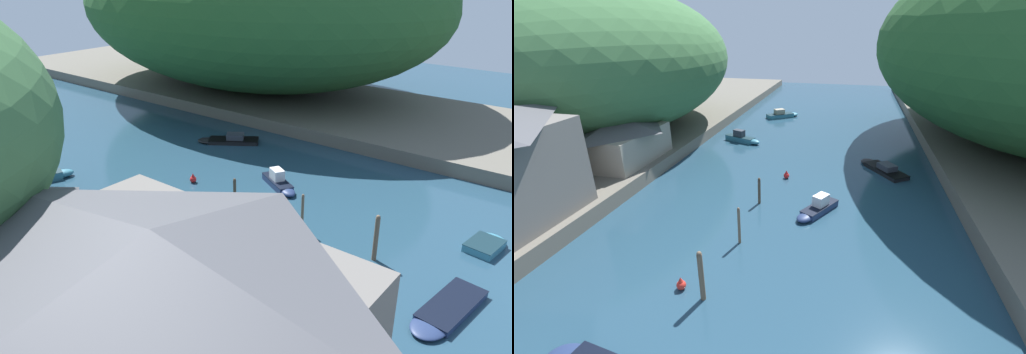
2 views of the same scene
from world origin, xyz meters
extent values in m
plane|color=#234256|center=(0.00, 30.00, 0.00)|extent=(130.00, 130.00, 0.00)
cube|color=#666056|center=(-25.16, 30.00, 0.69)|extent=(22.00, 120.00, 1.39)
ellipsoid|color=#3D6B3D|center=(-26.26, 37.15, 10.35)|extent=(29.12, 40.76, 17.92)
cube|color=gray|center=(-18.28, 26.74, 3.00)|extent=(6.50, 8.92, 3.24)
pyramid|color=#4C4C51|center=(-18.28, 26.74, 5.38)|extent=(7.02, 9.63, 1.51)
cube|color=navy|center=(2.93, 22.86, 0.28)|extent=(2.98, 3.94, 0.55)
ellipsoid|color=navy|center=(2.00, 21.20, 0.28)|extent=(2.00, 2.25, 0.55)
cube|color=black|center=(2.93, 22.86, 0.57)|extent=(3.04, 4.02, 0.03)
cube|color=silver|center=(2.99, 22.96, 1.03)|extent=(1.44, 1.60, 0.95)
cube|color=black|center=(8.93, 33.03, 0.20)|extent=(4.56, 5.34, 0.40)
ellipsoid|color=black|center=(7.45, 35.14, 0.20)|extent=(3.00, 3.17, 0.40)
cube|color=black|center=(8.93, 33.03, 0.41)|extent=(4.65, 5.44, 0.03)
cube|color=#333842|center=(9.02, 32.90, 0.70)|extent=(2.15, 2.26, 0.61)
cube|color=teal|center=(-9.65, 39.83, 0.34)|extent=(4.40, 2.58, 0.68)
ellipsoid|color=teal|center=(-7.65, 39.10, 0.34)|extent=(2.39, 1.80, 0.68)
cube|color=#132A33|center=(-9.65, 39.83, 0.70)|extent=(4.49, 2.63, 0.03)
cube|color=#333842|center=(-9.77, 39.87, 1.13)|extent=(1.68, 1.30, 0.90)
cube|color=teal|center=(-7.11, 54.21, 0.33)|extent=(4.63, 4.17, 0.66)
ellipsoid|color=teal|center=(-5.33, 55.62, 0.33)|extent=(2.80, 2.69, 0.66)
cube|color=#132A33|center=(-7.11, 54.21, 0.67)|extent=(4.73, 4.26, 0.03)
cube|color=#9E937F|center=(-7.23, 54.12, 1.07)|extent=(2.00, 1.93, 0.83)
cylinder|color=brown|center=(-2.49, 11.10, 1.54)|extent=(0.31, 0.31, 3.07)
sphere|color=brown|center=(-2.49, 11.10, 3.14)|extent=(0.28, 0.28, 0.28)
cylinder|color=brown|center=(-2.20, 16.92, 1.38)|extent=(0.20, 0.20, 2.76)
sphere|color=brown|center=(-2.20, 16.92, 2.80)|extent=(0.18, 0.18, 0.18)
cylinder|color=#4C3D2D|center=(-2.40, 23.10, 1.15)|extent=(0.24, 0.24, 2.31)
sphere|color=#4C3D2D|center=(-2.40, 23.10, 2.36)|extent=(0.22, 0.22, 0.22)
sphere|color=red|center=(-1.12, 29.05, 0.29)|extent=(0.58, 0.58, 0.58)
cone|color=red|center=(-1.12, 29.05, 0.73)|extent=(0.29, 0.29, 0.29)
sphere|color=red|center=(-4.08, 11.55, 0.29)|extent=(0.57, 0.57, 0.57)
cone|color=red|center=(-4.08, 11.55, 0.71)|extent=(0.29, 0.29, 0.29)
camera|label=1|loc=(-28.90, -0.09, 17.99)|focal=35.00mm
camera|label=2|loc=(4.78, -2.77, 14.30)|focal=24.00mm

